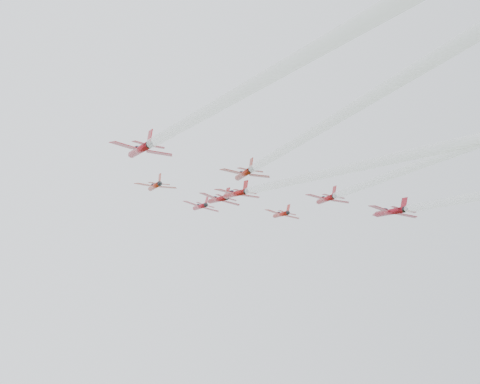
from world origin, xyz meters
name	(u,v)px	position (x,y,z in m)	size (l,w,h in m)	color
jet_lead	(200,206)	(-0.65, 27.06, 169.41)	(9.41, 12.38, 6.73)	#AB101E
jet_row2_left	(155,186)	(-15.76, 12.15, 162.21)	(9.33, 12.28, 6.67)	#B22410
jet_row2_center	(218,199)	(-1.45, 11.61, 161.95)	(9.73, 12.81, 6.96)	maroon
jet_row2_right	(281,214)	(14.71, 13.47, 162.84)	(8.56, 11.27, 6.12)	#B01710
jet_center	(349,159)	(-1.56, -42.27, 135.88)	(9.90, 97.15, 47.78)	#A20F10
jet_rear_farleft	(248,58)	(-25.77, -64.67, 125.07)	(10.59, 103.88, 51.09)	#AE101D
jet_rear_left	(374,124)	(-7.52, -57.06, 128.74)	(8.86, 86.92, 42.75)	maroon
jet_rear_right	(469,169)	(11.15, -50.57, 131.87)	(8.53, 83.65, 41.14)	maroon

